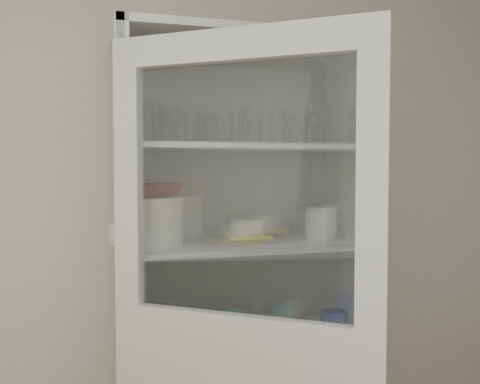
{
  "coord_description": "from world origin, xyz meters",
  "views": [
    {
      "loc": [
        -0.35,
        -0.75,
        1.56
      ],
      "look_at": [
        0.2,
        1.27,
        1.47
      ],
      "focal_mm": 38.0,
      "sensor_mm": 36.0,
      "label": 1
    }
  ],
  "objects": [
    {
      "name": "tumbler_3",
      "position": [
        0.1,
        1.14,
        1.73
      ],
      "size": [
        0.09,
        0.09,
        0.14
      ],
      "primitive_type": "cylinder",
      "rotation": [
        0.0,
        0.0,
        0.36
      ],
      "color": "silver",
      "rests_on": "shelf_glass"
    },
    {
      "name": "cream_bowl",
      "position": [
        -0.15,
        1.24,
        1.42
      ],
      "size": [
        0.26,
        0.26,
        0.07
      ],
      "primitive_type": "cylinder",
      "rotation": [
        0.0,
        0.0,
        -0.24
      ],
      "color": "beige",
      "rests_on": "plate_stack_front"
    },
    {
      "name": "tumbler_0",
      "position": [
        -0.17,
        1.12,
        1.73
      ],
      "size": [
        0.08,
        0.08,
        0.14
      ],
      "primitive_type": "cylinder",
      "rotation": [
        0.0,
        0.0,
        0.21
      ],
      "color": "silver",
      "rests_on": "shelf_glass"
    },
    {
      "name": "tumbler_10",
      "position": [
        0.08,
        1.29,
        1.73
      ],
      "size": [
        0.08,
        0.08,
        0.13
      ],
      "primitive_type": "cylinder",
      "rotation": [
        0.0,
        0.0,
        -0.28
      ],
      "color": "silver",
      "rests_on": "shelf_glass"
    },
    {
      "name": "tumbler_12",
      "position": [
        0.04,
        1.18,
        1.73
      ],
      "size": [
        0.07,
        0.07,
        0.14
      ],
      "primitive_type": "cylinder",
      "color": "silver",
      "rests_on": "shelf_glass"
    },
    {
      "name": "white_canister",
      "position": [
        -0.21,
        1.28,
        0.92
      ],
      "size": [
        0.12,
        0.12,
        0.11
      ],
      "primitive_type": "cylinder",
      "rotation": [
        0.0,
        0.0,
        0.32
      ],
      "color": "silver",
      "rests_on": "shelf_mugs"
    },
    {
      "name": "grey_bowl_stack",
      "position": [
        0.56,
        1.26,
        1.33
      ],
      "size": [
        0.13,
        0.13,
        0.14
      ],
      "primitive_type": "cylinder",
      "color": "silver",
      "rests_on": "shelf_plates"
    },
    {
      "name": "plate_stack_front",
      "position": [
        -0.15,
        1.24,
        1.32
      ],
      "size": [
        0.21,
        0.21,
        0.13
      ],
      "primitive_type": "cylinder",
      "color": "silver",
      "rests_on": "shelf_plates"
    },
    {
      "name": "mug_white",
      "position": [
        0.33,
        1.17,
        0.91
      ],
      "size": [
        0.12,
        0.12,
        0.09
      ],
      "primitive_type": "imported",
      "rotation": [
        0.0,
        0.0,
        -0.34
      ],
      "color": "silver",
      "rests_on": "shelf_mugs"
    },
    {
      "name": "tumbler_5",
      "position": [
        0.41,
        1.16,
        1.74
      ],
      "size": [
        0.1,
        0.1,
        0.15
      ],
      "primitive_type": "cylinder",
      "rotation": [
        0.0,
        0.0,
        0.36
      ],
      "color": "silver",
      "rests_on": "shelf_glass"
    },
    {
      "name": "teal_jar",
      "position": [
        0.19,
        1.34,
        0.91
      ],
      "size": [
        0.08,
        0.08,
        0.1
      ],
      "color": "teal",
      "rests_on": "shelf_mugs"
    },
    {
      "name": "terracotta_bowl",
      "position": [
        -0.15,
        1.24,
        1.48
      ],
      "size": [
        0.27,
        0.27,
        0.05
      ],
      "primitive_type": "imported",
      "rotation": [
        0.0,
        0.0,
        -0.31
      ],
      "color": "brown",
      "rests_on": "cream_bowl"
    },
    {
      "name": "goblet_3",
      "position": [
        0.56,
        1.35,
        1.74
      ],
      "size": [
        0.07,
        0.07,
        0.17
      ],
      "primitive_type": null,
      "color": "silver",
      "rests_on": "shelf_glass"
    },
    {
      "name": "tumbler_6",
      "position": [
        0.61,
        1.14,
        1.74
      ],
      "size": [
        0.1,
        0.1,
        0.15
      ],
      "primitive_type": "cylinder",
      "rotation": [
        0.0,
        0.0,
        -0.35
      ],
      "color": "silver",
      "rests_on": "shelf_glass"
    },
    {
      "name": "mug_blue",
      "position": [
        0.61,
        1.24,
        0.91
      ],
      "size": [
        0.12,
        0.12,
        0.09
      ],
      "primitive_type": "imported",
      "rotation": [
        0.0,
        0.0,
        -0.08
      ],
      "color": "navy",
      "rests_on": "shelf_mugs"
    },
    {
      "name": "goblet_1",
      "position": [
        -0.05,
        1.35,
        1.74
      ],
      "size": [
        0.07,
        0.07,
        0.16
      ],
      "primitive_type": null,
      "color": "silver",
      "rests_on": "shelf_glass"
    },
    {
      "name": "tumbler_4",
      "position": [
        0.32,
        1.15,
        1.73
      ],
      "size": [
        0.08,
        0.08,
        0.13
      ],
      "primitive_type": "cylinder",
      "rotation": [
        0.0,
        0.0,
        -0.23
      ],
      "color": "silver",
      "rests_on": "shelf_glass"
    },
    {
      "name": "goblet_2",
      "position": [
        0.42,
        1.39,
        1.74
      ],
      "size": [
        0.07,
        0.07,
        0.16
      ],
      "primitive_type": null,
      "color": "silver",
      "rests_on": "shelf_glass"
    },
    {
      "name": "tumbler_7",
      "position": [
        -0.19,
        1.24,
        1.74
      ],
      "size": [
        0.1,
        0.1,
        0.15
      ],
      "primitive_type": "cylinder",
      "rotation": [
        0.0,
        0.0,
        0.35
      ],
      "color": "silver",
      "rests_on": "shelf_glass"
    },
    {
      "name": "plate_stack_back",
      "position": [
        -0.21,
        1.36,
        1.3
      ],
      "size": [
        0.23,
        0.23,
        0.08
      ],
      "primitive_type": "cylinder",
      "color": "silver",
      "rests_on": "shelf_plates"
    },
    {
      "name": "tumbler_11",
      "position": [
        0.22,
        1.24,
        1.74
      ],
      "size": [
        0.08,
        0.08,
        0.15
      ],
      "primitive_type": "cylinder",
      "rotation": [
        0.0,
        0.0,
        0.12
      ],
      "color": "silver",
      "rests_on": "shelf_glass"
    },
    {
      "name": "glass_platter",
      "position": [
        0.24,
        1.28,
        1.27
      ],
      "size": [
        0.34,
        0.34,
        0.02
      ],
      "primitive_type": "cylinder",
      "rotation": [
        0.0,
        0.0,
        -0.08
      ],
      "color": "silver",
      "rests_on": "shelf_plates"
    },
    {
      "name": "yellow_trivet",
      "position": [
        0.24,
        1.28,
        1.28
      ],
      "size": [
        0.19,
        0.19,
        0.01
      ],
      "primitive_type": "cube",
      "rotation": [
        0.0,
        0.0,
        -0.08
      ],
      "color": "#FEF01A",
      "rests_on": "glass_platter"
    },
    {
      "name": "tumbler_9",
      "position": [
        -0.05,
        1.26,
        1.72
      ],
      "size": [
        0.08,
        0.08,
        0.13
      ],
      "primitive_type": "cylinder",
      "rotation": [
        0.0,
        0.0,
        0.3
      ],
      "color": "silver",
      "rests_on": "shelf_glass"
    },
    {
      "name": "tumbler_2",
      "position": [
        0.21,
        1.13,
        1.73
      ],
      "size": [
        0.09,
        0.09,
        0.14
      ],
      "primitive_type": "cylinder",
      "rotation": [
        0.0,
        0.0,
        0.34
      ],
      "color": "silver",
      "rests_on": "shelf_glass"
    },
    {
      "name": "measuring_cups",
      "position": [
        0.03,
        1.18,
        0.88
      ],
      "size": [
        0.11,
        0.11,
        0.04
      ],
      "primitive_type": "cylinder",
      "color": "#A2A2AA",
      "rests_on": "shelf_mugs"
    },
    {
      "name": "wall_back",
      "position": [
        0.0,
        1.5,
        1.3
      ],
      "size": [
        3.6,
        0.02,
        2.6
      ],
      "primitive_type": "cube",
      "color": "beige",
      "rests_on": "ground"
    },
    {
      "name": "tumbler_1",
      "position": [
        -0.11,
        1.12,
        1.73
      ],
      "size": [
        0.07,
        0.07,
        0.14
      ],
      "primitive_type": "cylinder",
      "rotation": [
        0.0,
        0.0,
        0.06
      ],
      "color": "silver",
      "rests_on": "shelf_glass"
    },
    {
      "name": "tumbler_8",
      "position": [
        0.08,
        1.29,
        1.73
      ],
      "size": [
        0.08,
        0.08,
        0.13
      ],
      "primitive_type": "cylinder",
      "rotation": [
        0.0,
        0.0,
        -0.24
      ],
      "color": "silver",
      "rests_on": "shelf_glass"
    },
    {
      "name": "pantry_cabinet",
      "position": [
        0.2,
        1.34,
        0.94
      ],
      "size": [
        1.0,
        0.45,
        2.1
      ],
      "color": "beige",
      "rests_on": "floor"
    },
    {
      "name": "white_ramekin",
      "position": [
        0.24,
        1.28,
        1.32
      ],
      "size": [
        0.15,
        0.15,
        0.06
      ],
      "primitive_type": "cylinder",
      "rotation": [
        0.0,
        0.0,
        -0.05
      ],
      "color": "silver",
      "rests_on": "yellow_trivet"
    },
    {
      "name": "goblet_0",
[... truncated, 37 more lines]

